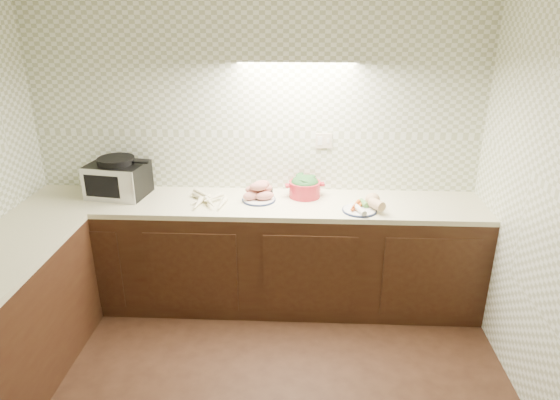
{
  "coord_description": "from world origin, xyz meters",
  "views": [
    {
      "loc": [
        0.38,
        -2.09,
        2.38
      ],
      "look_at": [
        0.22,
        1.25,
        1.02
      ],
      "focal_mm": 32.0,
      "sensor_mm": 36.0,
      "label": 1
    }
  ],
  "objects_px": {
    "sweet_potato_plate": "(259,193)",
    "veg_plate": "(366,204)",
    "toaster_oven": "(118,178)",
    "onion_bowl": "(265,191)",
    "dutch_oven": "(305,186)",
    "parsnip_pile": "(207,199)"
  },
  "relations": [
    {
      "from": "toaster_oven",
      "to": "sweet_potato_plate",
      "type": "height_order",
      "value": "toaster_oven"
    },
    {
      "from": "toaster_oven",
      "to": "dutch_oven",
      "type": "height_order",
      "value": "toaster_oven"
    },
    {
      "from": "sweet_potato_plate",
      "to": "veg_plate",
      "type": "relative_size",
      "value": 0.79
    },
    {
      "from": "dutch_oven",
      "to": "sweet_potato_plate",
      "type": "bearing_deg",
      "value": -175.77
    },
    {
      "from": "onion_bowl",
      "to": "toaster_oven",
      "type": "bearing_deg",
      "value": -177.17
    },
    {
      "from": "toaster_oven",
      "to": "veg_plate",
      "type": "distance_m",
      "value": 1.97
    },
    {
      "from": "veg_plate",
      "to": "sweet_potato_plate",
      "type": "bearing_deg",
      "value": 169.63
    },
    {
      "from": "sweet_potato_plate",
      "to": "veg_plate",
      "type": "distance_m",
      "value": 0.84
    },
    {
      "from": "toaster_oven",
      "to": "sweet_potato_plate",
      "type": "bearing_deg",
      "value": 6.2
    },
    {
      "from": "toaster_oven",
      "to": "onion_bowl",
      "type": "xyz_separation_m",
      "value": [
        1.17,
        0.06,
        -0.11
      ]
    },
    {
      "from": "parsnip_pile",
      "to": "veg_plate",
      "type": "height_order",
      "value": "veg_plate"
    },
    {
      "from": "onion_bowl",
      "to": "dutch_oven",
      "type": "distance_m",
      "value": 0.33
    },
    {
      "from": "parsnip_pile",
      "to": "veg_plate",
      "type": "xyz_separation_m",
      "value": [
        1.22,
        -0.07,
        0.01
      ]
    },
    {
      "from": "toaster_oven",
      "to": "sweet_potato_plate",
      "type": "xyz_separation_m",
      "value": [
        1.13,
        -0.05,
        -0.08
      ]
    },
    {
      "from": "sweet_potato_plate",
      "to": "veg_plate",
      "type": "xyz_separation_m",
      "value": [
        0.82,
        -0.15,
        -0.02
      ]
    },
    {
      "from": "onion_bowl",
      "to": "dutch_oven",
      "type": "xyz_separation_m",
      "value": [
        0.32,
        -0.02,
        0.05
      ]
    },
    {
      "from": "sweet_potato_plate",
      "to": "toaster_oven",
      "type": "bearing_deg",
      "value": 177.25
    },
    {
      "from": "onion_bowl",
      "to": "dutch_oven",
      "type": "bearing_deg",
      "value": -3.05
    },
    {
      "from": "toaster_oven",
      "to": "dutch_oven",
      "type": "bearing_deg",
      "value": 10.51
    },
    {
      "from": "parsnip_pile",
      "to": "sweet_potato_plate",
      "type": "distance_m",
      "value": 0.4
    },
    {
      "from": "dutch_oven",
      "to": "veg_plate",
      "type": "xyz_separation_m",
      "value": [
        0.46,
        -0.25,
        -0.04
      ]
    },
    {
      "from": "onion_bowl",
      "to": "parsnip_pile",
      "type": "bearing_deg",
      "value": -156.3
    }
  ]
}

